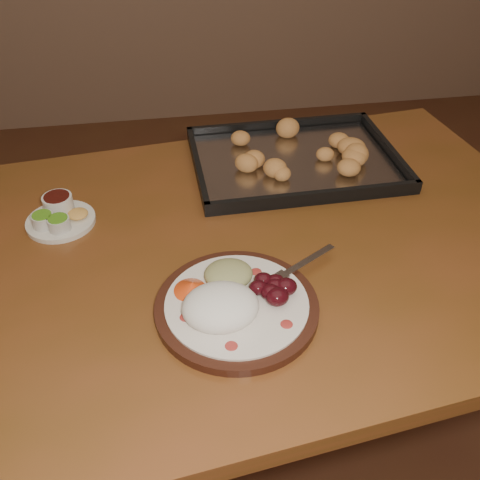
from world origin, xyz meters
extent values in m
plane|color=brown|center=(0.00, 0.00, 0.00)|extent=(4.00, 4.00, 0.00)
cube|color=brown|center=(-0.09, -0.15, 0.73)|extent=(1.59, 1.07, 0.04)
cylinder|color=#503A18|center=(0.54, 0.30, 0.35)|extent=(0.07, 0.07, 0.71)
cylinder|color=#33160E|center=(-0.06, -0.33, 0.76)|extent=(0.28, 0.28, 0.02)
cylinder|color=silver|center=(-0.06, -0.33, 0.77)|extent=(0.25, 0.25, 0.01)
ellipsoid|color=#A92C28|center=(-0.09, -0.43, 0.77)|extent=(0.02, 0.02, 0.00)
ellipsoid|color=#A92C28|center=(0.01, -0.40, 0.77)|extent=(0.02, 0.02, 0.00)
ellipsoid|color=#A92C28|center=(-0.01, -0.26, 0.77)|extent=(0.02, 0.02, 0.00)
ellipsoid|color=#A92C28|center=(-0.15, -0.36, 0.77)|extent=(0.02, 0.02, 0.00)
ellipsoid|color=white|center=(-0.09, -0.36, 0.79)|extent=(0.17, 0.16, 0.06)
ellipsoid|color=#4D0B16|center=(0.00, -0.33, 0.79)|extent=(0.04, 0.03, 0.03)
ellipsoid|color=#4D0B16|center=(0.01, -0.31, 0.79)|extent=(0.04, 0.03, 0.03)
ellipsoid|color=#4D0B16|center=(-0.01, -0.30, 0.79)|extent=(0.04, 0.03, 0.03)
ellipsoid|color=#4D0B16|center=(0.03, -0.33, 0.79)|extent=(0.04, 0.03, 0.03)
ellipsoid|color=#4D0B16|center=(-0.02, -0.32, 0.79)|extent=(0.04, 0.03, 0.03)
ellipsoid|color=#4D0B16|center=(0.01, -0.32, 0.79)|extent=(0.04, 0.03, 0.03)
ellipsoid|color=#4D0B16|center=(0.01, -0.35, 0.79)|extent=(0.04, 0.03, 0.03)
ellipsoid|color=tan|center=(-0.07, -0.27, 0.78)|extent=(0.11, 0.11, 0.04)
cone|color=#E14214|center=(-0.13, -0.29, 0.78)|extent=(0.09, 0.09, 0.03)
cube|color=silver|center=(0.08, -0.25, 0.77)|extent=(0.12, 0.08, 0.00)
cube|color=silver|center=(0.02, -0.29, 0.78)|extent=(0.04, 0.04, 0.00)
cylinder|color=silver|center=(0.01, -0.31, 0.78)|extent=(0.03, 0.02, 0.00)
cylinder|color=silver|center=(0.00, -0.31, 0.78)|extent=(0.03, 0.02, 0.00)
cylinder|color=silver|center=(0.00, -0.30, 0.78)|extent=(0.03, 0.02, 0.00)
cylinder|color=silver|center=(0.00, -0.29, 0.78)|extent=(0.03, 0.02, 0.00)
cylinder|color=silver|center=(-0.39, -0.03, 0.76)|extent=(0.14, 0.14, 0.01)
cylinder|color=beige|center=(-0.42, -0.04, 0.77)|extent=(0.04, 0.04, 0.03)
cylinder|color=#4D911D|center=(-0.42, -0.04, 0.79)|extent=(0.04, 0.04, 0.00)
cylinder|color=beige|center=(-0.38, -0.06, 0.77)|extent=(0.04, 0.04, 0.03)
cylinder|color=#4D911D|center=(-0.38, -0.06, 0.79)|extent=(0.04, 0.04, 0.00)
cylinder|color=silver|center=(-0.39, 0.01, 0.78)|extent=(0.06, 0.06, 0.04)
cylinder|color=#370D0A|center=(-0.39, 0.01, 0.80)|extent=(0.05, 0.05, 0.00)
ellipsoid|color=#DC9C4D|center=(-0.35, -0.02, 0.77)|extent=(0.04, 0.04, 0.02)
cube|color=black|center=(0.16, 0.13, 0.75)|extent=(0.50, 0.37, 0.01)
cube|color=black|center=(0.15, 0.31, 0.77)|extent=(0.49, 0.02, 0.02)
cube|color=black|center=(0.16, -0.04, 0.77)|extent=(0.49, 0.02, 0.02)
cube|color=black|center=(0.40, 0.14, 0.77)|extent=(0.02, 0.36, 0.02)
cube|color=black|center=(-0.08, 0.13, 0.77)|extent=(0.02, 0.36, 0.02)
cube|color=#B4B4B8|center=(0.16, 0.13, 0.76)|extent=(0.46, 0.34, 0.00)
ellipsoid|color=#DF964E|center=(0.22, 0.13, 0.78)|extent=(0.05, 0.05, 0.04)
ellipsoid|color=#DF964E|center=(0.27, 0.17, 0.78)|extent=(0.07, 0.07, 0.04)
ellipsoid|color=#DF964E|center=(0.20, 0.23, 0.78)|extent=(0.07, 0.07, 0.04)
ellipsoid|color=#DF964E|center=(0.15, 0.19, 0.78)|extent=(0.05, 0.05, 0.04)
ellipsoid|color=#DF964E|center=(0.10, 0.21, 0.78)|extent=(0.07, 0.07, 0.04)
ellipsoid|color=#DF964E|center=(0.10, 0.15, 0.78)|extent=(0.07, 0.07, 0.04)
ellipsoid|color=#DF964E|center=(0.03, 0.13, 0.78)|extent=(0.05, 0.05, 0.04)
ellipsoid|color=#DF964E|center=(0.08, 0.07, 0.78)|extent=(0.07, 0.07, 0.04)
ellipsoid|color=#DF964E|center=(0.08, 0.08, 0.78)|extent=(0.07, 0.07, 0.04)
ellipsoid|color=#DF964E|center=(0.16, 0.04, 0.78)|extent=(0.05, 0.05, 0.04)
ellipsoid|color=#DF964E|center=(0.19, 0.09, 0.78)|extent=(0.07, 0.07, 0.04)
ellipsoid|color=#DF964E|center=(0.27, 0.09, 0.78)|extent=(0.07, 0.07, 0.04)
camera|label=1|loc=(-0.16, -0.97, 1.43)|focal=40.00mm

